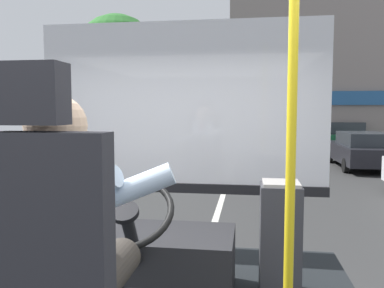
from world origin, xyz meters
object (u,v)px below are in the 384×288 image
bus_driver (68,235)px  parked_car_silver (315,132)px  parked_car_green (340,137)px  fare_box (280,239)px  steering_console (149,260)px  handrail_pole (291,151)px  parked_car_black (362,150)px

bus_driver → parked_car_silver: size_ratio=0.17×
parked_car_silver → bus_driver: bearing=-101.3°
bus_driver → parked_car_green: 18.36m
fare_box → parked_car_silver: size_ratio=0.17×
steering_console → handrail_pole: size_ratio=0.55×
bus_driver → parked_car_black: size_ratio=0.20×
handrail_pole → parked_car_silver: 22.09m
fare_box → parked_car_black: 12.17m
steering_console → fare_box: steering_console is taller
bus_driver → steering_console: bus_driver is taller
bus_driver → handrail_pole: bearing=30.4°
steering_console → parked_car_green: 17.27m
handrail_pole → bus_driver: bearing=-149.6°
steering_console → fare_box: (0.84, 0.10, 0.15)m
steering_console → parked_car_silver: (4.45, 21.14, -0.25)m
steering_console → parked_car_silver: bearing=78.1°
bus_driver → fare_box: 1.53m
bus_driver → parked_car_silver: bus_driver is taller
bus_driver → steering_console: 1.23m
fare_box → steering_console: bearing=-172.9°
bus_driver → handrail_pole: size_ratio=0.38×
parked_car_black → parked_car_silver: size_ratio=0.88×
parked_car_silver → parked_car_green: bearing=-84.9°
handrail_pole → parked_car_silver: size_ratio=0.45×
steering_console → parked_car_black: 12.54m
bus_driver → parked_car_silver: bearing=78.7°
bus_driver → parked_car_silver: 22.70m
handrail_pole → parked_car_green: handrail_pole is taller
parked_car_black → parked_car_silver: (-0.06, 9.44, 0.12)m
parked_car_black → bus_driver: bearing=-109.4°
steering_console → handrail_pole: bearing=-37.5°
bus_driver → parked_car_green: size_ratio=0.18×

